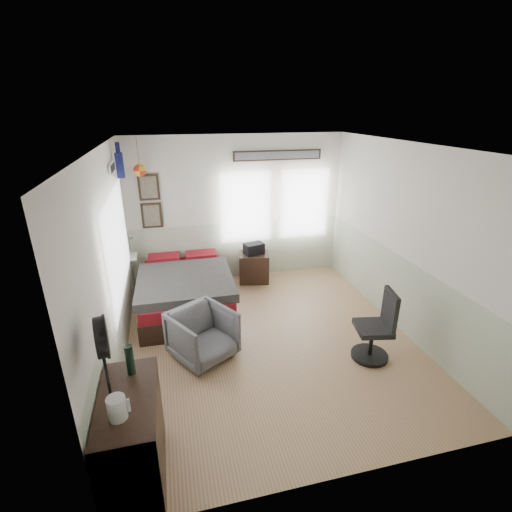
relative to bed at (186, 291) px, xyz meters
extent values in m
cube|color=#91714C|center=(1.10, -1.20, -0.32)|extent=(4.00, 4.50, 0.01)
cube|color=beige|center=(1.10, 1.05, 1.03)|extent=(4.00, 0.02, 2.70)
cube|color=beige|center=(1.10, -3.45, 1.03)|extent=(4.00, 0.02, 2.70)
cube|color=beige|center=(-0.90, -1.20, 1.03)|extent=(0.02, 4.50, 2.70)
cube|color=beige|center=(3.10, -1.20, 1.03)|extent=(0.02, 4.50, 2.70)
cube|color=white|center=(1.10, -1.20, 2.38)|extent=(4.00, 4.50, 0.02)
cube|color=#ADBC9A|center=(1.10, 1.04, 0.23)|extent=(4.00, 0.01, 1.10)
cube|color=#ADBC9A|center=(-0.90, -1.20, 0.23)|extent=(0.01, 4.50, 1.10)
cube|color=#ADBC9A|center=(3.09, -1.20, 0.23)|extent=(0.01, 4.50, 1.10)
cube|color=silver|center=(-0.86, -0.65, 1.13)|extent=(0.03, 2.20, 1.35)
cube|color=silver|center=(1.25, 1.01, 1.08)|extent=(0.95, 0.03, 1.30)
cube|color=silver|center=(2.40, 1.01, 1.08)|extent=(0.95, 0.03, 1.30)
cube|color=black|center=(-0.45, 1.01, 1.03)|extent=(0.35, 0.03, 0.45)
cube|color=black|center=(-0.45, 1.01, 1.53)|extent=(0.35, 0.03, 0.45)
cube|color=#7F7259|center=(-0.45, 0.99, 1.03)|extent=(0.27, 0.01, 0.37)
cube|color=#7F7259|center=(-0.45, 0.99, 1.53)|extent=(0.27, 0.01, 0.37)
cube|color=black|center=(1.85, 1.01, 2.00)|extent=(1.65, 0.03, 0.18)
cube|color=gray|center=(1.85, 1.00, 2.00)|extent=(1.58, 0.01, 0.13)
cube|color=white|center=(-0.87, -0.05, 2.03)|extent=(0.02, 0.48, 0.14)
sphere|color=red|center=(-0.55, 0.75, 1.86)|extent=(0.20, 0.20, 0.20)
cube|color=#352216|center=(0.00, 0.01, -0.15)|extent=(1.45, 2.05, 0.32)
cube|color=maroon|center=(0.00, 0.01, 0.10)|extent=(1.41, 2.00, 0.18)
cube|color=#403F3D|center=(0.00, -0.21, 0.26)|extent=(1.50, 1.50, 0.14)
cube|color=maroon|center=(-0.33, 0.82, 0.26)|extent=(0.56, 0.35, 0.14)
cube|color=maroon|center=(0.33, 0.82, 0.26)|extent=(0.56, 0.35, 0.14)
cube|color=#352216|center=(-0.64, -2.98, 0.13)|extent=(0.48, 1.00, 0.90)
imported|color=#4A4A52|center=(0.13, -1.39, 0.03)|extent=(1.01, 1.02, 0.68)
cube|color=#352216|center=(1.34, 0.75, -0.04)|extent=(0.63, 0.55, 0.55)
cylinder|color=black|center=(2.29, -1.93, -0.29)|extent=(0.49, 0.49, 0.05)
cylinder|color=black|center=(2.29, -1.93, -0.08)|extent=(0.06, 0.06, 0.38)
cube|color=#323234|center=(2.29, -1.93, 0.14)|extent=(0.50, 0.50, 0.08)
cube|color=#323234|center=(2.48, -1.96, 0.42)|extent=(0.13, 0.40, 0.49)
cylinder|color=silver|center=(-0.68, -3.20, 0.68)|extent=(0.14, 0.14, 0.19)
cube|color=silver|center=(-0.60, -3.20, 0.69)|extent=(0.02, 0.02, 0.12)
cylinder|color=black|center=(-0.62, -2.68, 0.73)|extent=(0.07, 0.07, 0.29)
cylinder|color=black|center=(-0.74, -3.05, 0.90)|extent=(0.03, 0.03, 0.63)
cylinder|color=black|center=(-0.74, -3.05, 1.23)|extent=(0.11, 0.32, 0.31)
cylinder|color=black|center=(-0.70, -3.05, 1.23)|extent=(0.07, 0.33, 0.33)
cube|color=black|center=(1.34, 0.75, 0.34)|extent=(0.40, 0.32, 0.21)
camera|label=1|loc=(-0.17, -5.57, 2.82)|focal=26.00mm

